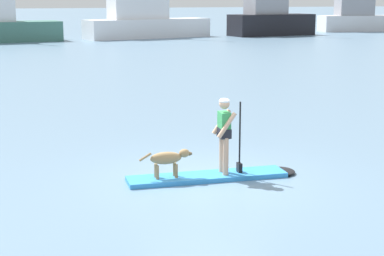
{
  "coord_description": "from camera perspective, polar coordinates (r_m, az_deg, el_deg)",
  "views": [
    {
      "loc": [
        -4.34,
        -11.92,
        3.77
      ],
      "look_at": [
        0.0,
        1.0,
        0.9
      ],
      "focal_mm": 58.53,
      "sensor_mm": 36.0,
      "label": 1
    }
  ],
  "objects": [
    {
      "name": "moored_boat_center",
      "position": [
        58.68,
        -4.28,
        9.58
      ],
      "size": [
        12.32,
        5.53,
        11.35
      ],
      "color": "white",
      "rests_on": "ground_plane"
    },
    {
      "name": "moored_boat_starboard",
      "position": [
        72.19,
        14.83,
        9.77
      ],
      "size": [
        8.97,
        3.88,
        11.92
      ],
      "color": "silver",
      "rests_on": "ground_plane"
    },
    {
      "name": "person_paddler",
      "position": [
        13.09,
        3.01,
        -0.21
      ],
      "size": [
        0.62,
        0.5,
        1.61
      ],
      "color": "tan",
      "rests_on": "paddleboard"
    },
    {
      "name": "paddleboard",
      "position": [
        13.28,
        2.34,
        -4.38
      ],
      "size": [
        3.7,
        0.91,
        0.1
      ],
      "color": "#338CD8",
      "rests_on": "ground_plane"
    },
    {
      "name": "moored_boat_outer",
      "position": [
        62.77,
        7.13,
        9.77
      ],
      "size": [
        8.82,
        4.16,
        9.95
      ],
      "color": "black",
      "rests_on": "ground_plane"
    },
    {
      "name": "ground_plane",
      "position": [
        13.23,
        1.38,
        -4.66
      ],
      "size": [
        400.0,
        400.0,
        0.0
      ],
      "primitive_type": "plane",
      "color": "slate"
    },
    {
      "name": "dog",
      "position": [
        12.9,
        -2.18,
        -2.82
      ],
      "size": [
        1.13,
        0.26,
        0.58
      ],
      "color": "#997A51",
      "rests_on": "paddleboard"
    }
  ]
}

